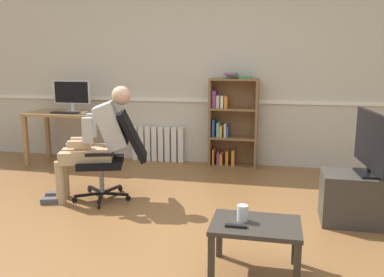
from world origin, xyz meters
The scene contains 15 objects.
ground_plane centered at (0.00, 0.00, 0.00)m, with size 18.00×18.00×0.00m, color brown.
back_wall centered at (0.00, 2.65, 1.35)m, with size 12.00×0.13×2.70m.
computer_desk centered at (-1.97, 2.15, 0.64)m, with size 1.12×0.65×0.76m.
imac_monitor centered at (-1.93, 2.23, 1.02)m, with size 0.57×0.14×0.45m.
keyboard centered at (-1.93, 2.01, 0.77)m, with size 0.39×0.12×0.02m, color black.
computer_mouse centered at (-1.64, 2.03, 0.77)m, with size 0.06×0.10×0.03m, color white.
bookshelf centered at (0.36, 2.45, 0.62)m, with size 0.67×0.29×1.32m.
radiator centered at (-0.74, 2.54, 0.26)m, with size 0.79×0.08×0.52m.
office_chair centered at (-0.69, 0.82, 0.52)m, with size 0.83×0.67×0.97m.
person_seated centered at (-0.87, 0.77, 0.65)m, with size 0.98×0.58×1.23m.
tv_stand centered at (1.84, 0.65, 0.24)m, with size 0.80×0.44×0.47m.
tv_screen centered at (1.84, 0.65, 0.77)m, with size 0.23×0.86×0.57m.
coffee_table centered at (0.89, -0.46, 0.32)m, with size 0.63×0.44×0.37m.
drinking_glass centered at (0.79, -0.44, 0.43)m, with size 0.08×0.08×0.12m, color silver.
spare_remote centered at (0.76, -0.56, 0.38)m, with size 0.04×0.15×0.02m, color black.
Camera 1 is at (1.01, -3.17, 1.50)m, focal length 38.00 mm.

